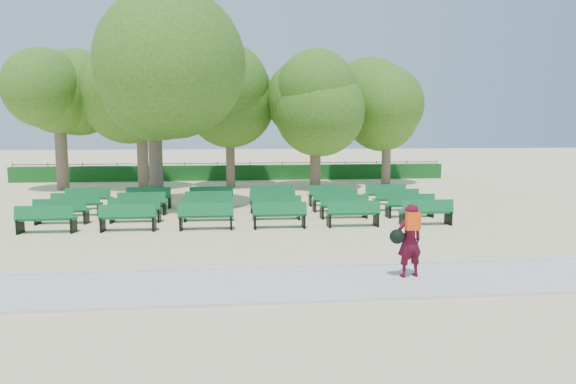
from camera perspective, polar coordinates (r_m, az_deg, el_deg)
name	(u,v)px	position (r m, az deg, el deg)	size (l,w,h in m)	color
ground	(235,221)	(17.62, -5.96, -3.22)	(120.00, 120.00, 0.00)	beige
paving	(235,286)	(10.41, -5.86, -10.36)	(30.00, 2.20, 0.06)	silver
curb	(235,269)	(11.51, -5.89, -8.55)	(30.00, 0.12, 0.10)	silver
hedge	(234,173)	(31.45, -6.03, 2.15)	(26.00, 0.70, 0.90)	#14511B
fence	(234,179)	(31.89, -6.02, 1.41)	(26.00, 0.10, 1.02)	black
tree_line	(234,187)	(27.52, -6.01, 0.51)	(21.80, 6.80, 7.04)	#3D6E1D
bench_array	(242,214)	(18.47, -5.15, -2.46)	(1.71, 0.57, 1.07)	#116430
tree_among	(153,83)	(20.91, -14.74, 11.65)	(5.42, 5.42, 7.35)	brown
person	(409,239)	(10.97, 13.26, -5.16)	(0.75, 0.48, 1.54)	#4B0A1B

